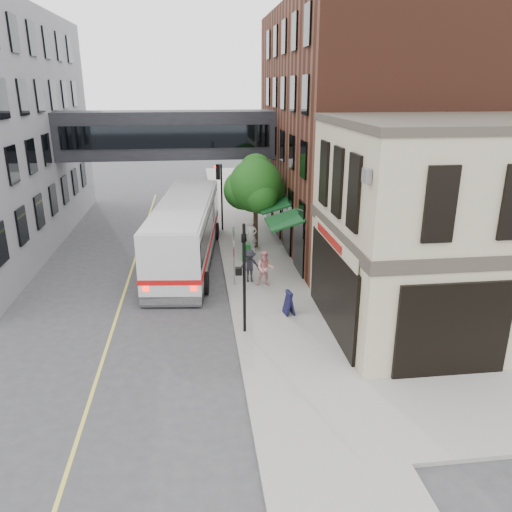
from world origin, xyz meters
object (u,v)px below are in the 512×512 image
object	(u,v)px
pedestrian_a	(251,236)
pedestrian_c	(250,266)
pedestrian_b	(265,269)
bus	(186,229)
newspaper_box	(246,252)
sandwich_board	(289,303)

from	to	relation	value
pedestrian_a	pedestrian_c	world-z (taller)	pedestrian_a
pedestrian_b	bus	bearing A→B (deg)	139.79
pedestrian_a	newspaper_box	distance (m)	1.80
bus	pedestrian_a	size ratio (longest dim) A/B	7.04
pedestrian_a	pedestrian_b	bearing A→B (deg)	-84.37
bus	pedestrian_c	xyz separation A→B (m)	(3.18, -3.85, -0.97)
pedestrian_b	sandwich_board	world-z (taller)	pedestrian_b
bus	pedestrian_c	bearing A→B (deg)	-50.40
pedestrian_a	pedestrian_c	distance (m)	4.89
bus	pedestrian_a	bearing A→B (deg)	14.66
newspaper_box	pedestrian_b	bearing A→B (deg)	-76.84
pedestrian_c	pedestrian_b	bearing A→B (deg)	-44.26
pedestrian_b	pedestrian_a	bearing A→B (deg)	99.52
sandwich_board	newspaper_box	bearing A→B (deg)	89.80
pedestrian_b	sandwich_board	distance (m)	3.41
pedestrian_a	newspaper_box	xyz separation A→B (m)	(-0.47, -1.68, -0.43)
pedestrian_c	sandwich_board	distance (m)	4.18
pedestrian_b	newspaper_box	xyz separation A→B (m)	(-0.52, 3.80, -0.39)
bus	pedestrian_b	world-z (taller)	bus
sandwich_board	bus	bearing A→B (deg)	110.68
pedestrian_a	sandwich_board	world-z (taller)	pedestrian_a
pedestrian_b	pedestrian_c	world-z (taller)	pedestrian_b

